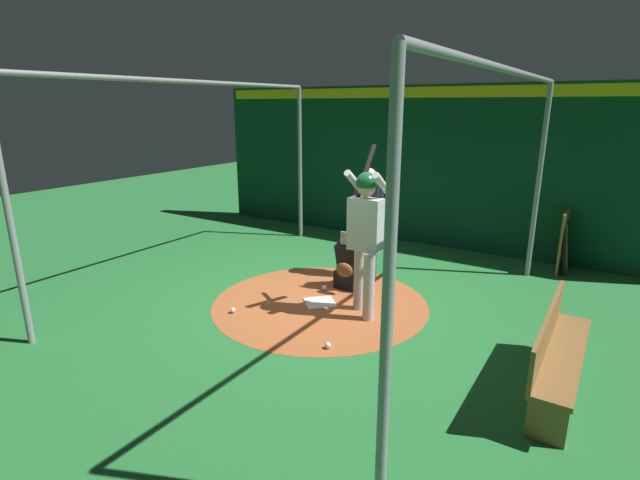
% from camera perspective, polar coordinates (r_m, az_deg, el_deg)
% --- Properties ---
extents(ground_plane, '(25.72, 25.72, 0.00)m').
position_cam_1_polar(ground_plane, '(6.96, 0.00, -7.55)').
color(ground_plane, '#287A38').
extents(dirt_circle, '(3.10, 3.10, 0.01)m').
position_cam_1_polar(dirt_circle, '(6.95, 0.00, -7.52)').
color(dirt_circle, '#B76033').
rests_on(dirt_circle, ground).
extents(home_plate, '(0.59, 0.59, 0.01)m').
position_cam_1_polar(home_plate, '(6.95, 0.00, -7.45)').
color(home_plate, white).
rests_on(home_plate, dirt_circle).
extents(batter, '(0.68, 0.49, 2.26)m').
position_cam_1_polar(batter, '(6.26, 5.45, 1.36)').
color(batter, '#BCBCC0').
rests_on(batter, ground).
extents(catcher, '(0.58, 0.40, 0.94)m').
position_cam_1_polar(catcher, '(7.40, 3.59, -3.08)').
color(catcher, black).
rests_on(catcher, ground).
extents(umpire, '(0.23, 0.49, 1.80)m').
position_cam_1_polar(umpire, '(7.78, 5.76, 2.83)').
color(umpire, '#4C4C51').
rests_on(umpire, ground).
extents(back_wall, '(0.23, 9.72, 3.14)m').
position_cam_1_polar(back_wall, '(9.90, 12.09, 8.69)').
color(back_wall, '#0C3D26').
rests_on(back_wall, ground).
extents(cage_frame, '(5.80, 4.70, 3.13)m').
position_cam_1_polar(cage_frame, '(6.41, 0.00, 10.72)').
color(cage_frame, gray).
rests_on(cage_frame, ground).
extents(bat_rack, '(1.06, 0.18, 1.05)m').
position_cam_1_polar(bat_rack, '(9.28, 27.21, -0.10)').
color(bat_rack, olive).
rests_on(bat_rack, ground).
extents(bench, '(1.92, 0.36, 0.85)m').
position_cam_1_polar(bench, '(5.33, 26.42, -11.69)').
color(bench, olive).
rests_on(bench, ground).
extents(baseball_0, '(0.07, 0.07, 0.07)m').
position_cam_1_polar(baseball_0, '(6.73, -10.38, -8.26)').
color(baseball_0, white).
rests_on(baseball_0, dirt_circle).
extents(baseball_1, '(0.07, 0.07, 0.07)m').
position_cam_1_polar(baseball_1, '(7.38, 0.52, -5.75)').
color(baseball_1, white).
rests_on(baseball_1, dirt_circle).
extents(baseball_2, '(0.07, 0.07, 0.07)m').
position_cam_1_polar(baseball_2, '(5.74, 0.94, -12.47)').
color(baseball_2, white).
rests_on(baseball_2, dirt_circle).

